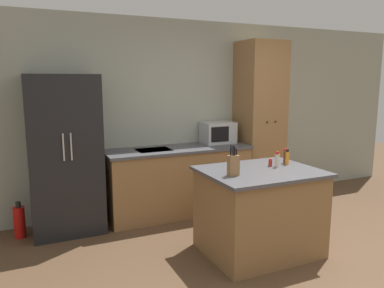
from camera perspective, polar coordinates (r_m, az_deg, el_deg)
The scene contains 13 objects.
ground_plane at distance 3.89m, azimuth 17.16°, elevation -18.16°, with size 14.00×14.00×0.00m, color brown.
wall_back at distance 5.42m, azimuth 1.30°, elevation 4.54°, with size 7.20×0.06×2.60m.
refrigerator at distance 4.61m, azimuth -18.82°, elevation -1.59°, with size 0.80×0.66×1.85m.
back_counter at distance 5.06m, azimuth -2.09°, elevation -5.58°, with size 1.95×0.66×0.90m.
pantry_cabinet at distance 5.57m, azimuth 10.22°, elevation 3.15°, with size 0.60×0.59×2.33m.
kitchen_island at distance 4.02m, azimuth 10.21°, elevation -10.01°, with size 1.17×0.93×0.88m.
microwave at distance 5.33m, azimuth 3.95°, elevation 1.76°, with size 0.45×0.34×0.30m.
knife_block at distance 3.60m, azimuth 6.32°, elevation -3.13°, with size 0.11×0.07×0.30m.
spice_bottle_tall_dark at distance 4.18m, azimuth 14.32°, elevation -1.99°, with size 0.04×0.04×0.17m.
spice_bottle_short_red at distance 4.06m, azimuth 11.85°, elevation -2.82°, with size 0.04×0.04×0.08m.
spice_bottle_amber_oil at distance 4.03m, azimuth 12.84°, elevation -2.38°, with size 0.05×0.05×0.17m.
spice_bottle_green_herb at distance 4.24m, azimuth 14.02°, elevation -1.84°, with size 0.04×0.04×0.16m.
fire_extinguisher at distance 4.80m, azimuth -24.81°, elevation -10.70°, with size 0.13×0.13×0.42m.
Camera 1 is at (-2.35, -2.52, 1.79)m, focal length 35.00 mm.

